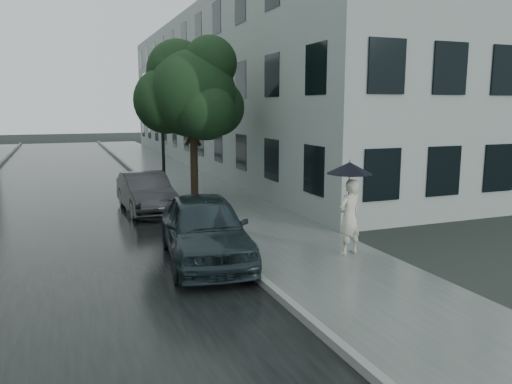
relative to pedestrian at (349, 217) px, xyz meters
name	(u,v)px	position (x,y,z in m)	size (l,w,h in m)	color
ground	(300,256)	(-1.14, 0.29, -0.92)	(120.00, 120.00, 0.00)	black
sidewalk	(189,184)	(-0.89, 12.29, -0.91)	(3.50, 60.00, 0.01)	slate
kerb_near	(149,184)	(-2.71, 12.29, -0.84)	(0.15, 60.00, 0.15)	slate
asphalt_road	(65,191)	(-6.21, 12.29, -0.92)	(6.85, 60.00, 0.00)	black
building_near	(240,90)	(4.33, 19.79, 3.58)	(7.02, 36.00, 9.00)	gray
pedestrian	(349,217)	(0.00, 0.00, 0.00)	(0.66, 0.44, 1.82)	beige
umbrella	(350,168)	(-0.02, 0.02, 1.17)	(1.26, 1.26, 1.34)	black
street_tree	(192,92)	(-1.74, 8.00, 3.09)	(4.10, 3.73, 6.01)	#332619
lamp_post	(158,127)	(-2.75, 9.30, 1.82)	(0.85, 0.32, 4.75)	black
car_near	(205,228)	(-3.34, 0.79, -0.15)	(1.80, 4.46, 1.52)	#18252A
car_far	(146,192)	(-3.71, 6.80, -0.26)	(1.38, 3.96, 1.30)	black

